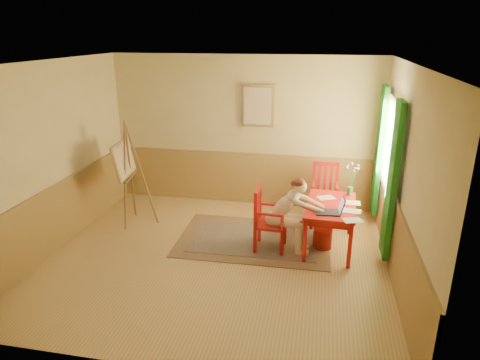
% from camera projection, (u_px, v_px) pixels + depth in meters
% --- Properties ---
extents(room, '(5.04, 4.54, 2.84)m').
position_uv_depth(room, '(215.00, 168.00, 5.87)').
color(room, tan).
rests_on(room, ground).
extents(wainscot, '(5.00, 4.50, 1.00)m').
position_uv_depth(wainscot, '(228.00, 206.00, 6.90)').
color(wainscot, '#AE874A').
rests_on(wainscot, room).
extents(window, '(0.12, 2.01, 2.20)m').
position_uv_depth(window, '(387.00, 159.00, 6.47)').
color(window, white).
rests_on(window, room).
extents(wall_portrait, '(0.60, 0.05, 0.76)m').
position_uv_depth(wall_portrait, '(257.00, 106.00, 7.70)').
color(wall_portrait, '#967B50').
rests_on(wall_portrait, room).
extents(rug, '(2.43, 1.64, 0.02)m').
position_uv_depth(rug, '(254.00, 239.00, 6.87)').
color(rug, '#8C7251').
rests_on(rug, room).
extents(table, '(0.79, 1.24, 0.72)m').
position_uv_depth(table, '(331.00, 210.00, 6.43)').
color(table, red).
rests_on(table, room).
extents(chair_left, '(0.46, 0.44, 0.99)m').
position_uv_depth(chair_left, '(267.00, 219.00, 6.43)').
color(chair_left, red).
rests_on(chair_left, room).
extents(chair_back, '(0.46, 0.48, 1.02)m').
position_uv_depth(chair_back, '(324.00, 193.00, 7.42)').
color(chair_back, red).
rests_on(chair_back, room).
extents(figure, '(0.87, 0.38, 1.18)m').
position_uv_depth(figure, '(288.00, 212.00, 6.31)').
color(figure, beige).
rests_on(figure, room).
extents(laptop, '(0.41, 0.27, 0.24)m').
position_uv_depth(laptop, '(332.00, 210.00, 6.07)').
color(laptop, '#1E2338').
rests_on(laptop, table).
extents(papers, '(0.67, 1.05, 0.00)m').
position_uv_depth(papers, '(345.00, 207.00, 6.28)').
color(papers, white).
rests_on(papers, table).
extents(vase, '(0.24, 0.26, 0.53)m').
position_uv_depth(vase, '(351.00, 181.00, 6.68)').
color(vase, '#3F724C').
rests_on(vase, table).
extents(wastebasket, '(0.34, 0.34, 0.31)m').
position_uv_depth(wastebasket, '(323.00, 239.00, 6.57)').
color(wastebasket, '#B12620').
rests_on(wastebasket, room).
extents(easel, '(0.64, 0.81, 1.82)m').
position_uv_depth(easel, '(126.00, 164.00, 7.15)').
color(easel, olive).
rests_on(easel, room).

